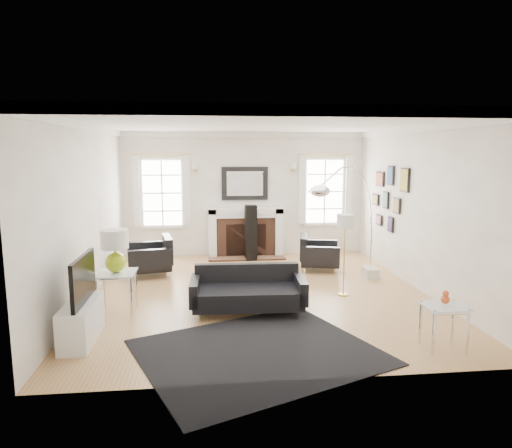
{
  "coord_description": "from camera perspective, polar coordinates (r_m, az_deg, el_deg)",
  "views": [
    {
      "loc": [
        -0.86,
        -7.35,
        2.34
      ],
      "look_at": [
        -0.03,
        0.3,
        1.13
      ],
      "focal_mm": 32.0,
      "sensor_mm": 36.0,
      "label": 1
    }
  ],
  "objects": [
    {
      "name": "window_right",
      "position": [
        10.69,
        8.56,
        4.08
      ],
      "size": [
        1.24,
        0.15,
        1.62
      ],
      "color": "white",
      "rests_on": "back_wall"
    },
    {
      "name": "gourd_lamp",
      "position": [
        6.91,
        -17.23,
        -2.88
      ],
      "size": [
        0.39,
        0.39,
        0.63
      ],
      "color": "#A0BA17",
      "rests_on": "side_table_left"
    },
    {
      "name": "floor",
      "position": [
        7.76,
        0.49,
        -8.64
      ],
      "size": [
        6.0,
        6.0,
        0.0
      ],
      "primitive_type": "plane",
      "color": "#A87346",
      "rests_on": "ground"
    },
    {
      "name": "orange_vase",
      "position": [
        5.91,
        22.59,
        -8.53
      ],
      "size": [
        0.1,
        0.1,
        0.16
      ],
      "color": "#C04518",
      "rests_on": "nesting_table"
    },
    {
      "name": "crown_molding",
      "position": [
        7.41,
        0.52,
        11.99
      ],
      "size": [
        5.5,
        6.0,
        0.12
      ],
      "primitive_type": "cube",
      "color": "white",
      "rests_on": "back_wall"
    },
    {
      "name": "gallery_wall",
      "position": [
        9.39,
        16.27,
        3.62
      ],
      "size": [
        0.04,
        1.73,
        1.29
      ],
      "color": "black",
      "rests_on": "right_wall"
    },
    {
      "name": "nesting_table",
      "position": [
        5.97,
        22.47,
        -10.45
      ],
      "size": [
        0.5,
        0.42,
        0.55
      ],
      "color": "silver",
      "rests_on": "floor"
    },
    {
      "name": "tv_unit",
      "position": [
        6.2,
        -20.94,
        -10.64
      ],
      "size": [
        0.35,
        1.0,
        1.09
      ],
      "color": "white",
      "rests_on": "floor"
    },
    {
      "name": "coffee_table",
      "position": [
        7.73,
        -4.67,
        -6.3
      ],
      "size": [
        0.79,
        0.79,
        0.35
      ],
      "color": "silver",
      "rests_on": "floor"
    },
    {
      "name": "armchair_right",
      "position": [
        9.28,
        7.62,
        -3.75
      ],
      "size": [
        0.92,
        0.99,
        0.57
      ],
      "color": "black",
      "rests_on": "floor"
    },
    {
      "name": "area_rug",
      "position": [
        5.6,
        0.26,
        -15.73
      ],
      "size": [
        3.28,
        3.04,
        0.01
      ],
      "primitive_type": "cube",
      "rotation": [
        0.0,
        0.0,
        0.39
      ],
      "color": "black",
      "rests_on": "floor"
    },
    {
      "name": "fireplace",
      "position": [
        10.34,
        -1.31,
        -1.11
      ],
      "size": [
        1.7,
        0.69,
        1.11
      ],
      "color": "white",
      "rests_on": "floor"
    },
    {
      "name": "armchair_left",
      "position": [
        9.04,
        -12.83,
        -4.1
      ],
      "size": [
        0.96,
        1.03,
        0.61
      ],
      "color": "black",
      "rests_on": "floor"
    },
    {
      "name": "back_wall",
      "position": [
        10.43,
        -1.42,
        3.74
      ],
      "size": [
        5.5,
        0.04,
        2.8
      ],
      "primitive_type": "cube",
      "color": "white",
      "rests_on": "floor"
    },
    {
      "name": "ceiling",
      "position": [
        7.42,
        0.52,
        12.46
      ],
      "size": [
        5.5,
        6.0,
        0.02
      ],
      "primitive_type": "cube",
      "color": "white",
      "rests_on": "back_wall"
    },
    {
      "name": "front_wall",
      "position": [
        4.54,
        4.93,
        -3.12
      ],
      "size": [
        5.5,
        0.04,
        2.8
      ],
      "primitive_type": "cube",
      "color": "white",
      "rests_on": "floor"
    },
    {
      "name": "mantel_mirror",
      "position": [
        10.37,
        -1.41,
        5.09
      ],
      "size": [
        1.05,
        0.07,
        0.75
      ],
      "color": "black",
      "rests_on": "back_wall"
    },
    {
      "name": "arc_floor_lamp",
      "position": [
        8.03,
        11.43,
        0.49
      ],
      "size": [
        1.56,
        1.44,
        2.2
      ],
      "color": "silver",
      "rests_on": "floor"
    },
    {
      "name": "left_wall",
      "position": [
        7.65,
        -20.43,
        1.28
      ],
      "size": [
        0.04,
        6.0,
        2.8
      ],
      "primitive_type": "cube",
      "color": "white",
      "rests_on": "floor"
    },
    {
      "name": "sofa",
      "position": [
        6.84,
        -1.04,
        -8.47
      ],
      "size": [
        1.7,
        0.84,
        0.55
      ],
      "color": "black",
      "rests_on": "floor"
    },
    {
      "name": "right_wall",
      "position": [
        8.25,
        19.86,
        1.82
      ],
      "size": [
        0.04,
        6.0,
        2.8
      ],
      "primitive_type": "cube",
      "color": "white",
      "rests_on": "floor"
    },
    {
      "name": "window_left",
      "position": [
        10.38,
        -11.65,
        3.86
      ],
      "size": [
        1.24,
        0.15,
        1.62
      ],
      "color": "white",
      "rests_on": "back_wall"
    },
    {
      "name": "speaker_tower",
      "position": [
        9.96,
        -0.65,
        -1.11
      ],
      "size": [
        0.26,
        0.26,
        1.21
      ],
      "primitive_type": "cube",
      "rotation": [
        0.0,
        0.0,
        0.05
      ],
      "color": "black",
      "rests_on": "floor"
    },
    {
      "name": "side_table_left",
      "position": [
        7.02,
        -17.05,
        -6.67
      ],
      "size": [
        0.56,
        0.56,
        0.61
      ],
      "color": "silver",
      "rests_on": "floor"
    },
    {
      "name": "stick_floor_lamp",
      "position": [
        7.53,
        11.09,
        -0.17
      ],
      "size": [
        0.27,
        0.27,
        1.36
      ],
      "color": "gold",
      "rests_on": "floor"
    }
  ]
}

